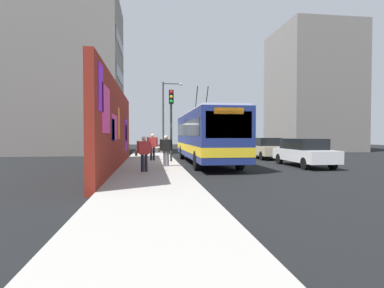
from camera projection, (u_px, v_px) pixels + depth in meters
ground_plane at (176, 163)px, 20.16m from camera, size 80.00×80.00×0.00m
sidewalk_slab at (151, 162)px, 19.95m from camera, size 48.00×3.20×0.15m
graffiti_wall at (117, 128)px, 15.95m from camera, size 14.56×0.32×4.27m
building_far_left at (70, 77)px, 29.82m from camera, size 8.52×9.35×14.80m
building_far_right at (312, 91)px, 36.07m from camera, size 9.04×8.21×13.91m
city_bus at (206, 135)px, 19.37m from camera, size 11.54×2.49×5.00m
parked_car_white at (304, 152)px, 17.64m from camera, size 4.83×1.74×1.58m
parked_car_champagne at (265, 148)px, 23.59m from camera, size 4.70×1.84×1.58m
parked_car_dark_gray at (242, 145)px, 29.33m from camera, size 4.20×1.87×1.58m
pedestrian_at_curb at (166, 148)px, 16.25m from camera, size 0.22×0.73×1.62m
pedestrian_midblock at (152, 145)px, 20.03m from camera, size 0.23×0.69×1.72m
pedestrian_near_wall at (144, 151)px, 13.82m from camera, size 0.22×0.72×1.57m
traffic_light at (171, 114)px, 19.11m from camera, size 0.49×0.28×4.41m
street_lamp at (165, 112)px, 28.48m from camera, size 0.44×1.88×6.50m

